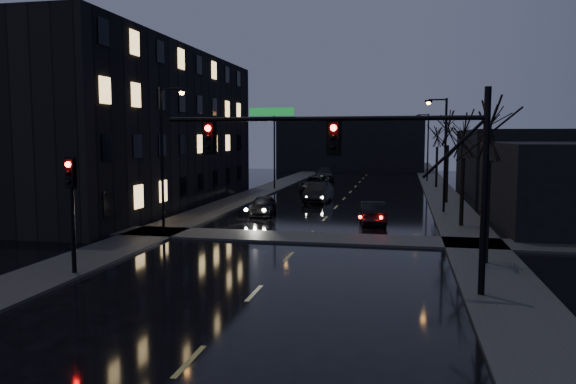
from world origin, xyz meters
The scene contains 21 objects.
sidewalk_left centered at (-8.50, 35.00, 0.06)m, with size 3.00×140.00×0.12m, color #2D2D2B.
sidewalk_right centered at (8.50, 35.00, 0.06)m, with size 3.00×140.00×0.12m, color #2D2D2B.
sidewalk_cross centered at (0.00, 18.50, 0.06)m, with size 40.00×3.00×0.12m, color #2D2D2B.
apartment_block centered at (-16.50, 30.00, 6.00)m, with size 12.00×30.00×12.00m, color black.
commercial_right_far centered at (17.00, 48.00, 3.00)m, with size 12.00×18.00×6.00m, color black.
far_block centered at (-3.00, 78.00, 4.00)m, with size 22.00×10.00×8.00m, color black.
signal_mast centered at (3.85, 9.00, 4.87)m, with size 11.11×0.41×7.00m.
signal_pole_left centered at (-7.50, 8.99, 3.01)m, with size 0.35×0.41×4.53m.
tree_near centered at (8.40, 14.00, 6.22)m, with size 3.52×3.52×8.08m.
tree_mid_a centered at (8.40, 24.00, 5.83)m, with size 3.30×3.30×7.58m.
tree_mid_b centered at (8.40, 36.00, 6.61)m, with size 3.74×3.74×8.59m.
tree_far centered at (8.40, 50.00, 6.06)m, with size 3.43×3.43×7.88m.
streetlight_l_near centered at (-7.58, 18.00, 4.77)m, with size 1.53×0.28×8.00m.
streetlight_l_far centered at (-7.58, 45.00, 4.77)m, with size 1.53×0.28×8.00m.
streetlight_r_mid centered at (7.58, 30.00, 4.77)m, with size 1.53×0.28×8.00m.
streetlight_r_far centered at (7.58, 58.00, 4.77)m, with size 1.53×0.28×8.00m.
oncoming_car_a centered at (-4.36, 26.64, 0.67)m, with size 1.58×3.92×1.34m, color black.
oncoming_car_b centered at (-1.80, 34.94, 0.78)m, with size 1.66×4.76×1.57m, color black.
oncoming_car_c centered at (-3.49, 43.84, 0.74)m, with size 2.45×5.31×1.48m, color black.
oncoming_car_d centered at (-4.28, 56.74, 0.81)m, with size 2.27×5.59×1.62m, color black.
lead_car centered at (3.17, 24.48, 0.69)m, with size 1.46×4.20×1.38m, color black.
Camera 1 is at (4.94, -10.29, 5.40)m, focal length 35.00 mm.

